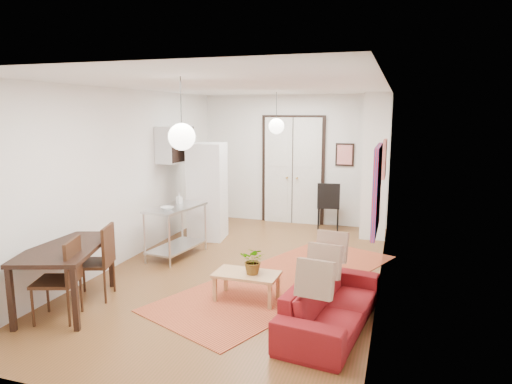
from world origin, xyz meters
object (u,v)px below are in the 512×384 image
(dining_chair_far, at_px, (62,271))
(kitchen_counter, at_px, (176,224))
(dining_chair_near, at_px, (97,254))
(coffee_table, at_px, (247,277))
(black_side_chair, at_px, (329,200))
(dining_table, at_px, (65,253))
(sofa, at_px, (332,303))
(fridge, at_px, (207,191))

(dining_chair_far, bearing_deg, kitchen_counter, 156.59)
(kitchen_counter, height_order, dining_chair_far, dining_chair_far)
(dining_chair_near, bearing_deg, coffee_table, 84.12)
(dining_chair_far, distance_m, black_side_chair, 5.97)
(dining_table, bearing_deg, sofa, 8.03)
(coffee_table, bearing_deg, sofa, -19.19)
(dining_table, bearing_deg, dining_chair_far, -59.55)
(sofa, bearing_deg, black_side_chair, 17.07)
(sofa, relative_size, dining_chair_near, 1.95)
(black_side_chair, bearing_deg, coffee_table, 76.30)
(sofa, bearing_deg, dining_chair_near, 98.42)
(dining_chair_near, bearing_deg, dining_table, -36.01)
(kitchen_counter, distance_m, fridge, 1.34)
(kitchen_counter, height_order, fridge, fridge)
(sofa, xyz_separation_m, fridge, (-2.95, 3.13, 0.67))
(fridge, distance_m, dining_table, 3.64)
(sofa, xyz_separation_m, dining_chair_far, (-3.23, -0.72, 0.30))
(fridge, xyz_separation_m, dining_table, (-0.43, -3.60, -0.23))
(dining_chair_far, bearing_deg, dining_table, -167.76)
(coffee_table, relative_size, black_side_chair, 0.84)
(dining_chair_near, relative_size, black_side_chair, 0.98)
(fridge, height_order, dining_chair_near, fridge)
(dining_chair_near, bearing_deg, black_side_chair, 134.13)
(sofa, relative_size, dining_table, 1.18)
(kitchen_counter, bearing_deg, sofa, -23.63)
(dining_table, xyz_separation_m, dining_chair_near, (0.15, 0.45, -0.14))
(coffee_table, distance_m, dining_table, 2.38)
(coffee_table, relative_size, dining_table, 0.52)
(dining_table, bearing_deg, coffee_table, 22.41)
(fridge, bearing_deg, dining_table, -104.73)
(fridge, height_order, dining_chair_far, fridge)
(coffee_table, xyz_separation_m, dining_chair_near, (-2.03, -0.44, 0.25))
(kitchen_counter, xyz_separation_m, dining_chair_near, (-0.23, -1.87, 0.01))
(coffee_table, distance_m, black_side_chair, 4.32)
(kitchen_counter, height_order, dining_chair_near, dining_chair_near)
(dining_chair_near, distance_m, black_side_chair, 5.34)
(coffee_table, relative_size, fridge, 0.46)
(coffee_table, height_order, black_side_chair, black_side_chair)
(fridge, xyz_separation_m, dining_chair_far, (-0.28, -3.85, -0.37))
(black_side_chair, bearing_deg, dining_table, 55.47)
(kitchen_counter, relative_size, dining_chair_far, 1.23)
(kitchen_counter, bearing_deg, fridge, 95.95)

